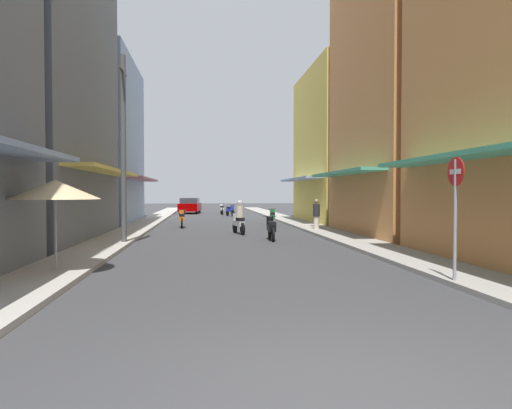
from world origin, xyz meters
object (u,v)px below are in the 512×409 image
pedestrian_foreground (316,215)px  street_sign_no_entry (455,203)px  utility_pole (123,148)px  motorbike_black (271,228)px  vendor_umbrella (55,190)px  motorbike_orange (182,218)px  motorbike_blue (230,210)px  motorbike_white (222,209)px  motorbike_silver (239,219)px  motorbike_green (272,217)px  parked_car (190,205)px

pedestrian_foreground → street_sign_no_entry: 13.27m
utility_pole → street_sign_no_entry: utility_pole is taller
motorbike_black → vendor_umbrella: 9.46m
motorbike_orange → motorbike_blue: same height
motorbike_white → motorbike_silver: size_ratio=1.01×
pedestrian_foreground → utility_pole: (-8.51, -4.91, 2.74)m
motorbike_blue → motorbike_green: same height
street_sign_no_entry → motorbike_silver: bearing=106.0°
motorbike_green → parked_car: bearing=108.5°
motorbike_black → street_sign_no_entry: bearing=-75.6°
motorbike_green → street_sign_no_entry: bearing=-86.6°
motorbike_white → street_sign_no_entry: bearing=-83.6°
motorbike_orange → utility_pole: 8.89m
motorbike_orange → motorbike_green: 5.42m
motorbike_silver → utility_pole: (-4.54, -3.87, 2.84)m
pedestrian_foreground → vendor_umbrella: vendor_umbrella is taller
vendor_umbrella → utility_pole: bearing=84.9°
motorbike_orange → motorbike_black: 8.14m
pedestrian_foreground → street_sign_no_entry: bearing=-92.1°
motorbike_black → motorbike_blue: size_ratio=1.03×
motorbike_silver → vendor_umbrella: size_ratio=0.81×
motorbike_orange → motorbike_black: same height
motorbike_silver → pedestrian_foreground: (3.97, 1.05, 0.10)m
motorbike_orange → motorbike_green: same height
motorbike_white → utility_pole: size_ratio=0.26×
motorbike_blue → pedestrian_foreground: 15.21m
motorbike_green → street_sign_no_entry: (1.04, -17.77, 1.21)m
parked_car → vendor_umbrella: vendor_umbrella is taller
motorbike_white → parked_car: 3.75m
motorbike_blue → motorbike_green: bearing=-79.6°
motorbike_black → parked_car: 24.64m
motorbike_black → motorbike_silver: (-1.09, 2.83, 0.20)m
motorbike_white → street_sign_no_entry: street_sign_no_entry is taller
motorbike_silver → motorbike_white: bearing=90.0°
motorbike_black → motorbike_white: bearing=92.9°
motorbike_green → vendor_umbrella: bearing=-116.0°
motorbike_white → motorbike_black: (1.11, -21.90, 0.00)m
pedestrian_foreground → street_sign_no_entry: (-0.48, -13.23, 0.91)m
motorbike_orange → motorbike_white: bearing=79.2°
motorbike_green → motorbike_orange: bearing=-166.4°
motorbike_blue → street_sign_no_entry: size_ratio=0.66×
street_sign_no_entry → parked_car: bearing=100.7°
vendor_umbrella → motorbike_orange: bearing=81.0°
motorbike_green → pedestrian_foreground: bearing=-71.5°
parked_car → pedestrian_foreground: pedestrian_foreground is taller
motorbike_green → utility_pole: 12.14m
motorbike_blue → parked_car: parked_car is taller
motorbike_black → utility_pole: (-5.63, -1.04, 3.04)m
motorbike_orange → pedestrian_foreground: pedestrian_foreground is taller
parked_car → utility_pole: bearing=-93.8°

